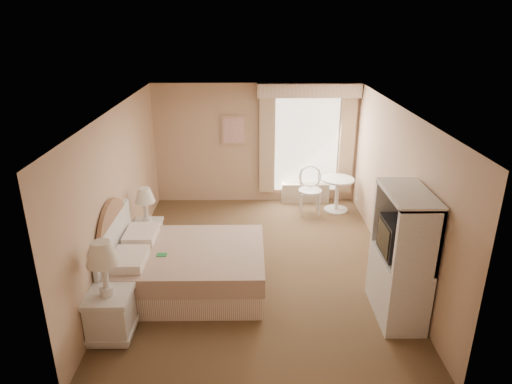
{
  "coord_description": "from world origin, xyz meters",
  "views": [
    {
      "loc": [
        -0.12,
        -6.43,
        3.75
      ],
      "look_at": [
        -0.03,
        0.3,
        1.13
      ],
      "focal_mm": 32.0,
      "sensor_mm": 36.0,
      "label": 1
    }
  ],
  "objects_px": {
    "bed": "(182,267)",
    "nightstand_far": "(148,228)",
    "cafe_chair": "(310,186)",
    "armoire": "(400,266)",
    "round_table": "(337,189)",
    "nightstand_near": "(109,304)"
  },
  "relations": [
    {
      "from": "round_table",
      "to": "armoire",
      "type": "xyz_separation_m",
      "value": [
        0.17,
        -3.48,
        0.27
      ]
    },
    {
      "from": "nightstand_near",
      "to": "cafe_chair",
      "type": "distance_m",
      "value": 4.84
    },
    {
      "from": "bed",
      "to": "armoire",
      "type": "height_order",
      "value": "armoire"
    },
    {
      "from": "nightstand_far",
      "to": "cafe_chair",
      "type": "distance_m",
      "value": 3.34
    },
    {
      "from": "armoire",
      "to": "cafe_chair",
      "type": "bearing_deg",
      "value": 102.16
    },
    {
      "from": "nightstand_near",
      "to": "nightstand_far",
      "type": "distance_m",
      "value": 2.23
    },
    {
      "from": "cafe_chair",
      "to": "nightstand_near",
      "type": "bearing_deg",
      "value": -125.65
    },
    {
      "from": "round_table",
      "to": "armoire",
      "type": "height_order",
      "value": "armoire"
    },
    {
      "from": "nightstand_near",
      "to": "cafe_chair",
      "type": "xyz_separation_m",
      "value": [
        2.92,
        3.86,
        0.06
      ]
    },
    {
      "from": "round_table",
      "to": "cafe_chair",
      "type": "height_order",
      "value": "cafe_chair"
    },
    {
      "from": "cafe_chair",
      "to": "armoire",
      "type": "distance_m",
      "value": 3.5
    },
    {
      "from": "cafe_chair",
      "to": "nightstand_far",
      "type": "bearing_deg",
      "value": -149.35
    },
    {
      "from": "bed",
      "to": "cafe_chair",
      "type": "relative_size",
      "value": 2.25
    },
    {
      "from": "bed",
      "to": "nightstand_near",
      "type": "bearing_deg",
      "value": -123.48
    },
    {
      "from": "bed",
      "to": "nightstand_far",
      "type": "relative_size",
      "value": 1.9
    },
    {
      "from": "bed",
      "to": "armoire",
      "type": "distance_m",
      "value": 3.02
    },
    {
      "from": "nightstand_near",
      "to": "round_table",
      "type": "relative_size",
      "value": 1.89
    },
    {
      "from": "nightstand_far",
      "to": "round_table",
      "type": "xyz_separation_m",
      "value": [
        3.48,
        1.7,
        0.03
      ]
    },
    {
      "from": "cafe_chair",
      "to": "round_table",
      "type": "bearing_deg",
      "value": 7.99
    },
    {
      "from": "armoire",
      "to": "nightstand_near",
      "type": "bearing_deg",
      "value": -173.08
    },
    {
      "from": "round_table",
      "to": "cafe_chair",
      "type": "distance_m",
      "value": 0.58
    },
    {
      "from": "round_table",
      "to": "cafe_chair",
      "type": "bearing_deg",
      "value": -173.44
    }
  ]
}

